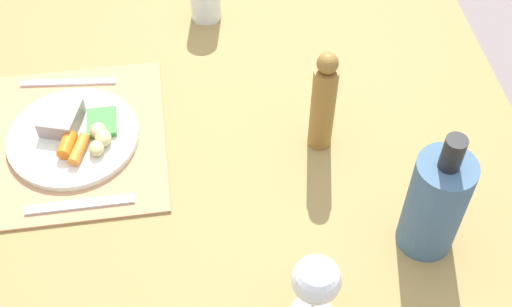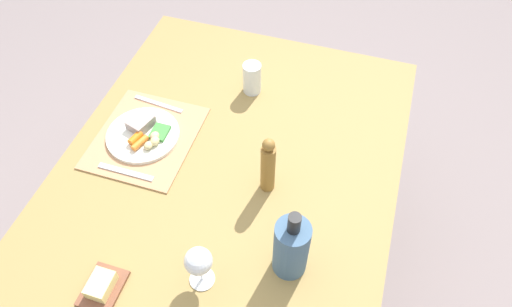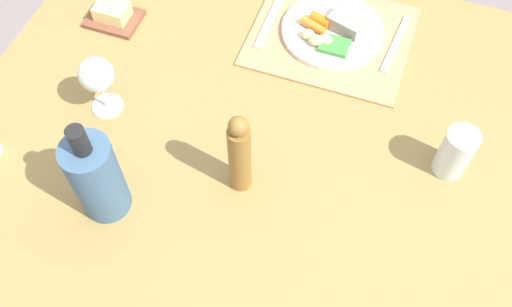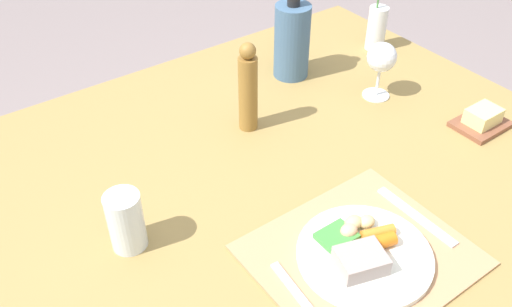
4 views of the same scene
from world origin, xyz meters
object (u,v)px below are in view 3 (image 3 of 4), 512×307
(cooler_bottle, at_px, (96,177))
(pepper_mill, at_px, (240,155))
(dinner_plate, at_px, (333,30))
(wine_glass, at_px, (96,76))
(knife, at_px, (270,21))
(water_tumbler, at_px, (454,155))
(fork, at_px, (395,44))
(butter_dish, at_px, (113,15))
(dining_table, at_px, (277,153))

(cooler_bottle, xyz_separation_m, pepper_mill, (-0.24, -0.14, 0.00))
(dinner_plate, bearing_deg, wine_glass, 41.94)
(wine_glass, xyz_separation_m, pepper_mill, (-0.35, 0.08, -0.00))
(knife, xyz_separation_m, water_tumbler, (-0.49, 0.27, 0.04))
(fork, bearing_deg, butter_dish, 17.97)
(cooler_bottle, height_order, water_tumbler, cooler_bottle)
(knife, bearing_deg, butter_dish, 17.76)
(butter_dish, relative_size, pepper_mill, 0.57)
(cooler_bottle, relative_size, water_tumbler, 2.16)
(pepper_mill, bearing_deg, fork, -114.96)
(dining_table, bearing_deg, dinner_plate, -96.63)
(water_tumbler, height_order, pepper_mill, pepper_mill)
(cooler_bottle, bearing_deg, knife, -104.37)
(fork, height_order, knife, same)
(dinner_plate, bearing_deg, butter_dish, 14.06)
(fork, bearing_deg, wine_glass, 40.19)
(fork, relative_size, knife, 1.01)
(cooler_bottle, bearing_deg, butter_dish, -64.64)
(dining_table, xyz_separation_m, water_tumbler, (-0.37, -0.03, 0.14))
(dinner_plate, relative_size, knife, 1.30)
(wine_glass, bearing_deg, cooler_bottle, 117.46)
(dining_table, height_order, knife, knife)
(wine_glass, bearing_deg, dinner_plate, -138.06)
(knife, relative_size, butter_dish, 1.49)
(knife, distance_m, pepper_mill, 0.47)
(fork, bearing_deg, pepper_mill, 70.70)
(knife, xyz_separation_m, butter_dish, (0.37, 0.12, 0.01))
(knife, bearing_deg, wine_glass, 54.12)
(dinner_plate, distance_m, cooler_bottle, 0.68)
(fork, distance_m, butter_dish, 0.70)
(water_tumbler, xyz_separation_m, wine_glass, (0.75, 0.09, 0.06))
(knife, xyz_separation_m, cooler_bottle, (0.15, 0.59, 0.10))
(fork, height_order, butter_dish, butter_dish)
(water_tumbler, bearing_deg, wine_glass, 7.17)
(fork, bearing_deg, knife, 10.87)
(cooler_bottle, height_order, butter_dish, cooler_bottle)
(dinner_plate, bearing_deg, cooler_bottle, 62.63)
(pepper_mill, bearing_deg, wine_glass, -13.29)
(fork, height_order, pepper_mill, pepper_mill)
(dinner_plate, bearing_deg, dining_table, 83.37)
(dining_table, height_order, pepper_mill, pepper_mill)
(dining_table, relative_size, wine_glass, 9.14)
(water_tumbler, bearing_deg, fork, -59.52)
(knife, distance_m, water_tumbler, 0.56)
(dinner_plate, distance_m, knife, 0.16)
(fork, height_order, cooler_bottle, cooler_bottle)
(dining_table, relative_size, cooler_bottle, 5.30)
(dining_table, bearing_deg, pepper_mill, 77.06)
(fork, distance_m, knife, 0.31)
(pepper_mill, bearing_deg, knife, -78.82)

